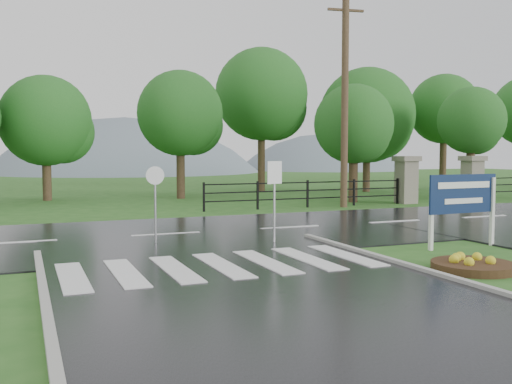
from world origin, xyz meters
name	(u,v)px	position (x,y,z in m)	size (l,w,h in m)	color
ground	(348,340)	(0.00, 0.00, 0.00)	(120.00, 120.00, 0.00)	#295B1E
main_road	(166,236)	(0.00, 10.00, 0.00)	(90.00, 8.00, 0.04)	black
crosswalk	(222,265)	(0.00, 5.00, 0.06)	(6.50, 2.80, 0.02)	silver
pillar_west	(406,179)	(13.00, 16.00, 1.18)	(1.00, 1.00, 2.24)	gray
pillar_east	(472,177)	(17.00, 16.00, 1.18)	(1.00, 1.00, 2.24)	gray
fence_west	(308,191)	(7.75, 16.00, 0.72)	(9.58, 0.08, 1.20)	black
hills	(90,299)	(3.49, 65.00, -15.54)	(102.00, 48.00, 48.00)	slate
treeline	(122,198)	(1.00, 24.00, 0.00)	(83.20, 5.20, 10.00)	#1B571B
estate_billboard	(463,197)	(6.44, 5.04, 1.29)	(2.14, 0.14, 1.87)	silver
flower_bed	(473,264)	(4.69, 2.79, 0.12)	(1.68, 1.68, 0.34)	#332111
reg_sign_small	(274,186)	(2.29, 7.41, 1.55)	(0.47, 0.16, 2.19)	#939399
reg_sign_round	(155,195)	(-0.63, 8.48, 1.32)	(0.48, 0.08, 2.06)	#939399
utility_pole_east	(345,100)	(9.29, 15.50, 4.71)	(1.64, 0.35, 9.27)	#473523
entrance_tree_left	(354,124)	(11.01, 17.50, 3.76)	(3.83, 3.83, 5.70)	#3D2B1C
entrance_tree_right	(471,121)	(18.25, 17.50, 4.08)	(3.53, 3.53, 5.88)	#3D2B1C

